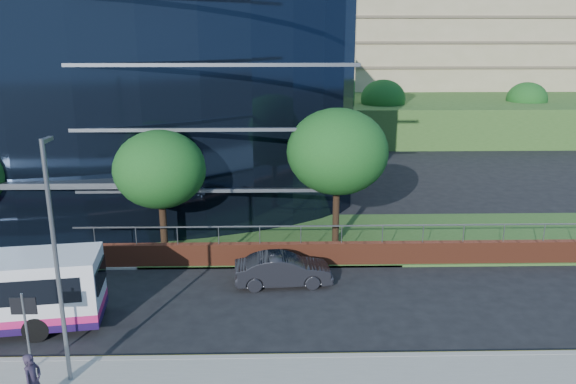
{
  "coord_description": "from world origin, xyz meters",
  "views": [
    {
      "loc": [
        12.78,
        -18.4,
        11.09
      ],
      "look_at": [
        13.39,
        8.0,
        3.6
      ],
      "focal_mm": 35.0,
      "sensor_mm": 36.0,
      "label": 1
    }
  ],
  "objects_px": {
    "tree_dist_e": "(383,99)",
    "street_sign": "(25,316)",
    "tree_far_d": "(337,152)",
    "tree_far_c": "(160,169)",
    "tree_dist_f": "(527,99)",
    "pedestrian": "(33,381)",
    "streetlight_east": "(56,257)",
    "parked_car": "(283,270)"
  },
  "relations": [
    {
      "from": "tree_far_d",
      "to": "tree_dist_e",
      "type": "bearing_deg",
      "value": 75.07
    },
    {
      "from": "tree_far_d",
      "to": "streetlight_east",
      "type": "distance_m",
      "value": 15.77
    },
    {
      "from": "tree_far_d",
      "to": "tree_dist_e",
      "type": "height_order",
      "value": "tree_far_d"
    },
    {
      "from": "tree_far_c",
      "to": "tree_dist_e",
      "type": "height_order",
      "value": "same"
    },
    {
      "from": "tree_dist_f",
      "to": "pedestrian",
      "type": "bearing_deg",
      "value": -127.12
    },
    {
      "from": "pedestrian",
      "to": "tree_far_d",
      "type": "bearing_deg",
      "value": -24.02
    },
    {
      "from": "tree_dist_e",
      "to": "street_sign",
      "type": "bearing_deg",
      "value": -115.12
    },
    {
      "from": "tree_dist_f",
      "to": "pedestrian",
      "type": "relative_size",
      "value": 3.36
    },
    {
      "from": "tree_far_c",
      "to": "street_sign",
      "type": "bearing_deg",
      "value": -103.29
    },
    {
      "from": "streetlight_east",
      "to": "tree_dist_e",
      "type": "bearing_deg",
      "value": 66.89
    },
    {
      "from": "tree_dist_e",
      "to": "tree_dist_f",
      "type": "relative_size",
      "value": 1.08
    },
    {
      "from": "tree_far_d",
      "to": "tree_far_c",
      "type": "bearing_deg",
      "value": -173.66
    },
    {
      "from": "street_sign",
      "to": "tree_dist_f",
      "type": "relative_size",
      "value": 0.46
    },
    {
      "from": "street_sign",
      "to": "tree_far_c",
      "type": "height_order",
      "value": "tree_far_c"
    },
    {
      "from": "tree_dist_f",
      "to": "parked_car",
      "type": "relative_size",
      "value": 1.37
    },
    {
      "from": "tree_dist_e",
      "to": "tree_dist_f",
      "type": "xyz_separation_m",
      "value": [
        16.0,
        2.0,
        -0.33
      ]
    },
    {
      "from": "tree_dist_e",
      "to": "pedestrian",
      "type": "relative_size",
      "value": 3.62
    },
    {
      "from": "tree_far_d",
      "to": "parked_car",
      "type": "bearing_deg",
      "value": -120.88
    },
    {
      "from": "street_sign",
      "to": "tree_dist_e",
      "type": "relative_size",
      "value": 0.43
    },
    {
      "from": "streetlight_east",
      "to": "tree_far_c",
      "type": "bearing_deg",
      "value": 84.89
    },
    {
      "from": "tree_far_d",
      "to": "pedestrian",
      "type": "bearing_deg",
      "value": -127.72
    },
    {
      "from": "parked_car",
      "to": "pedestrian",
      "type": "height_order",
      "value": "pedestrian"
    },
    {
      "from": "tree_far_d",
      "to": "parked_car",
      "type": "height_order",
      "value": "tree_far_d"
    },
    {
      "from": "street_sign",
      "to": "parked_car",
      "type": "relative_size",
      "value": 0.63
    },
    {
      "from": "parked_car",
      "to": "tree_dist_f",
      "type": "bearing_deg",
      "value": -40.66
    },
    {
      "from": "street_sign",
      "to": "tree_far_d",
      "type": "xyz_separation_m",
      "value": [
        11.5,
        11.59,
        3.04
      ]
    },
    {
      "from": "pedestrian",
      "to": "tree_far_c",
      "type": "bearing_deg",
      "value": 6.78
    },
    {
      "from": "pedestrian",
      "to": "tree_dist_e",
      "type": "bearing_deg",
      "value": -9.32
    },
    {
      "from": "tree_dist_f",
      "to": "tree_dist_e",
      "type": "bearing_deg",
      "value": -172.87
    },
    {
      "from": "tree_far_d",
      "to": "parked_car",
      "type": "xyz_separation_m",
      "value": [
        -2.9,
        -4.84,
        -4.46
      ]
    },
    {
      "from": "streetlight_east",
      "to": "pedestrian",
      "type": "xyz_separation_m",
      "value": [
        -0.53,
        -1.44,
        -3.39
      ]
    },
    {
      "from": "tree_far_c",
      "to": "pedestrian",
      "type": "distance_m",
      "value": 13.18
    },
    {
      "from": "tree_far_c",
      "to": "tree_dist_f",
      "type": "bearing_deg",
      "value": 45.0
    },
    {
      "from": "tree_dist_e",
      "to": "pedestrian",
      "type": "height_order",
      "value": "tree_dist_e"
    },
    {
      "from": "streetlight_east",
      "to": "parked_car",
      "type": "distance_m",
      "value": 10.86
    },
    {
      "from": "tree_far_d",
      "to": "tree_dist_f",
      "type": "height_order",
      "value": "tree_far_d"
    },
    {
      "from": "tree_far_c",
      "to": "streetlight_east",
      "type": "xyz_separation_m",
      "value": [
        -1.0,
        -11.17,
        -0.1
      ]
    },
    {
      "from": "tree_far_d",
      "to": "pedestrian",
      "type": "height_order",
      "value": "tree_far_d"
    },
    {
      "from": "streetlight_east",
      "to": "parked_car",
      "type": "xyz_separation_m",
      "value": [
        7.1,
        7.33,
        -3.71
      ]
    },
    {
      "from": "tree_far_c",
      "to": "pedestrian",
      "type": "xyz_separation_m",
      "value": [
        -1.53,
        -12.62,
        -3.49
      ]
    },
    {
      "from": "tree_dist_f",
      "to": "pedestrian",
      "type": "xyz_separation_m",
      "value": [
        -34.53,
        -45.62,
        -3.16
      ]
    },
    {
      "from": "tree_dist_e",
      "to": "tree_far_c",
      "type": "bearing_deg",
      "value": -118.74
    }
  ]
}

